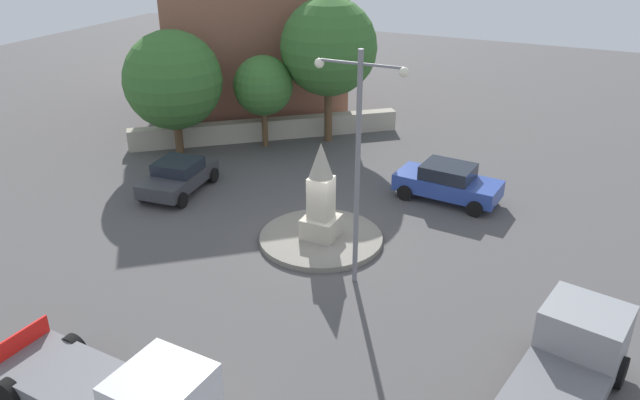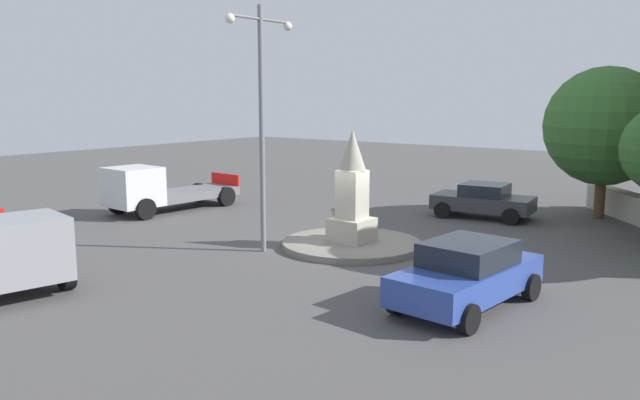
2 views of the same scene
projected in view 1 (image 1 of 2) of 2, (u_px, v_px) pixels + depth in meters
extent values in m
plane|color=#4F4C4C|center=(321.00, 241.00, 22.31)|extent=(80.00, 80.00, 0.00)
cylinder|color=gray|center=(321.00, 238.00, 22.27)|extent=(4.43, 4.43, 0.20)
cube|color=#B2AA99|center=(321.00, 227.00, 22.07)|extent=(1.20, 1.20, 0.75)
cube|color=#B2AA99|center=(321.00, 198.00, 21.58)|extent=(0.78, 0.78, 1.53)
cone|color=#B2AA99|center=(321.00, 160.00, 20.98)|extent=(0.86, 0.86, 1.28)
cylinder|color=slate|center=(357.00, 174.00, 18.37)|extent=(0.16, 0.16, 7.40)
cylinder|color=slate|center=(382.00, 66.00, 16.72)|extent=(1.25, 0.08, 0.08)
cylinder|color=slate|center=(340.00, 62.00, 17.20)|extent=(1.25, 0.08, 0.08)
sphere|color=#F2EACC|center=(404.00, 72.00, 16.53)|extent=(0.28, 0.28, 0.28)
sphere|color=#F2EACC|center=(319.00, 63.00, 17.48)|extent=(0.28, 0.28, 0.28)
cube|color=#38383D|center=(179.00, 178.00, 25.93)|extent=(2.21, 3.98, 0.57)
cube|color=#1E232D|center=(178.00, 166.00, 25.76)|extent=(1.84, 1.85, 0.48)
cylinder|color=black|center=(182.00, 200.00, 24.65)|extent=(0.29, 0.66, 0.64)
cylinder|color=black|center=(143.00, 194.00, 25.18)|extent=(0.29, 0.66, 0.64)
cylinder|color=black|center=(213.00, 175.00, 26.93)|extent=(0.29, 0.66, 0.64)
cylinder|color=black|center=(177.00, 170.00, 27.46)|extent=(0.29, 0.66, 0.64)
cube|color=#2D479E|center=(447.00, 185.00, 25.16)|extent=(4.34, 2.16, 0.67)
cube|color=#1E232D|center=(448.00, 171.00, 24.92)|extent=(2.14, 1.81, 0.54)
cylinder|color=black|center=(405.00, 193.00, 25.29)|extent=(0.66, 0.28, 0.64)
cylinder|color=black|center=(421.00, 178.00, 26.67)|extent=(0.66, 0.28, 0.64)
cylinder|color=black|center=(475.00, 209.00, 23.94)|extent=(0.66, 0.28, 0.64)
cylinder|color=black|center=(488.00, 192.00, 25.32)|extent=(0.66, 0.28, 0.64)
cube|color=gray|center=(583.00, 334.00, 15.54)|extent=(2.28, 2.13, 1.52)
cylinder|color=black|center=(541.00, 342.00, 16.46)|extent=(0.44, 0.88, 0.84)
cylinder|color=black|center=(619.00, 372.00, 15.40)|extent=(0.44, 0.88, 0.84)
cube|color=slate|center=(74.00, 381.00, 14.84)|extent=(4.02, 2.16, 0.36)
cube|color=red|center=(17.00, 342.00, 15.49)|extent=(0.18, 1.83, 0.50)
cylinder|color=black|center=(74.00, 350.00, 16.17)|extent=(0.86, 0.33, 0.84)
cylinder|color=black|center=(9.00, 395.00, 14.66)|extent=(0.86, 0.33, 0.84)
cube|color=#B2AA99|center=(267.00, 129.00, 31.91)|extent=(11.14, 9.33, 1.03)
cube|color=#935B47|center=(247.00, 33.00, 35.49)|extent=(13.08, 12.98, 8.67)
cylinder|color=brown|center=(328.00, 111.00, 31.26)|extent=(0.40, 0.40, 3.12)
sphere|color=#386B2D|center=(329.00, 47.00, 29.89)|extent=(4.72, 4.72, 4.72)
cylinder|color=brown|center=(265.00, 126.00, 30.76)|extent=(0.29, 0.29, 2.07)
sphere|color=#386B2D|center=(263.00, 86.00, 29.88)|extent=(2.90, 2.90, 2.90)
cylinder|color=brown|center=(178.00, 134.00, 29.83)|extent=(0.41, 0.41, 2.01)
sphere|color=#386B2D|center=(173.00, 80.00, 28.71)|extent=(4.60, 4.60, 4.60)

